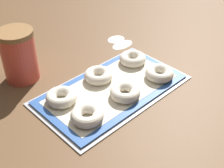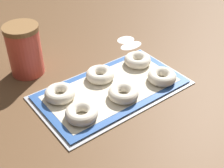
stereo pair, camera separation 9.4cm
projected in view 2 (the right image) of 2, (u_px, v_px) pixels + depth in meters
ground_plane at (112, 88)px, 1.05m from camera, size 2.80×2.80×0.00m
baking_tray at (112, 90)px, 1.03m from camera, size 0.50×0.28×0.01m
baking_mat at (112, 88)px, 1.03m from camera, size 0.48×0.26×0.00m
bagel_front_left at (82, 113)px, 0.91m from camera, size 0.10×0.10×0.03m
bagel_front_center at (123, 93)px, 0.98m from camera, size 0.10×0.10×0.03m
bagel_front_right at (162, 77)px, 1.05m from camera, size 0.10×0.10×0.03m
bagel_back_left at (60, 93)px, 0.98m from camera, size 0.10×0.10×0.03m
bagel_back_center at (100, 74)px, 1.06m from camera, size 0.10×0.10×0.03m
bagel_back_right at (138, 60)px, 1.14m from camera, size 0.10×0.10×0.03m
flour_canister at (25, 50)px, 1.07m from camera, size 0.12×0.12×0.18m
flour_patch_near at (131, 45)px, 1.28m from camera, size 0.10×0.06×0.00m
flour_patch_far at (126, 40)px, 1.32m from camera, size 0.08×0.06×0.00m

